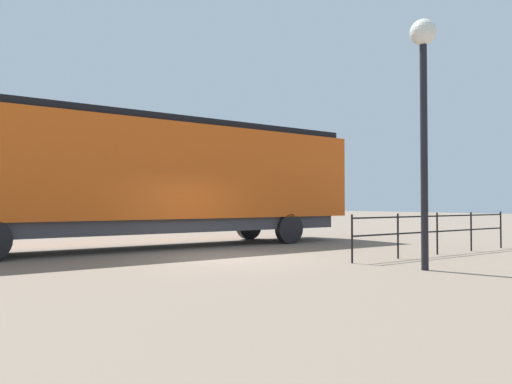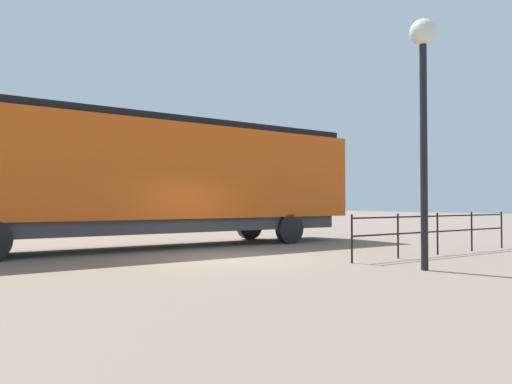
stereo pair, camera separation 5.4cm
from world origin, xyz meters
name	(u,v)px [view 1 (the left image)]	position (x,y,z in m)	size (l,w,h in m)	color
ground_plane	(229,258)	(0.00, 0.00, 0.00)	(120.00, 120.00, 0.00)	#756656
locomotive	(166,177)	(-3.89, -0.14, 2.41)	(2.97, 15.24, 4.32)	#D15114
lamp_post	(423,80)	(4.61, 2.33, 4.28)	(0.59, 0.59, 5.67)	black
platform_fence	(437,228)	(2.82, 5.41, 0.78)	(0.05, 7.10, 1.22)	black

